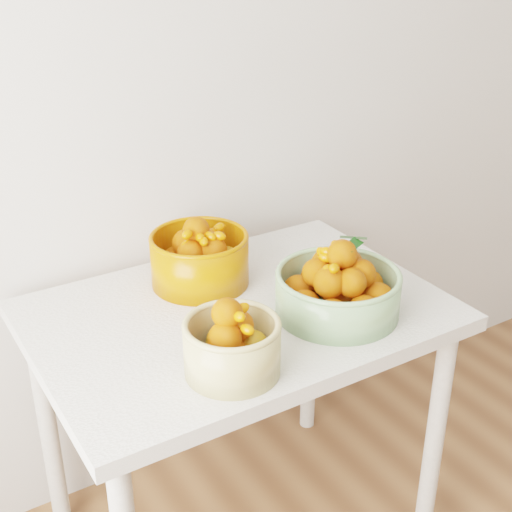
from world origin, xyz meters
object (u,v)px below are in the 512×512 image
object	(u,v)px
table	(239,341)
bowl_orange	(199,258)
bowl_green	(338,289)
bowl_cream	(232,345)

from	to	relation	value
table	bowl_orange	world-z (taller)	bowl_orange
bowl_green	bowl_cream	bearing A→B (deg)	-166.81
table	bowl_green	distance (m)	0.29
table	bowl_green	xyz separation A→B (m)	(0.20, -0.14, 0.16)
bowl_cream	bowl_green	size ratio (longest dim) A/B	0.66
bowl_green	table	bearing A→B (deg)	143.88
bowl_green	bowl_orange	distance (m)	0.38
table	bowl_cream	xyz separation A→B (m)	(-0.15, -0.22, 0.16)
table	bowl_orange	bearing A→B (deg)	95.74
bowl_cream	bowl_orange	world-z (taller)	bowl_orange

